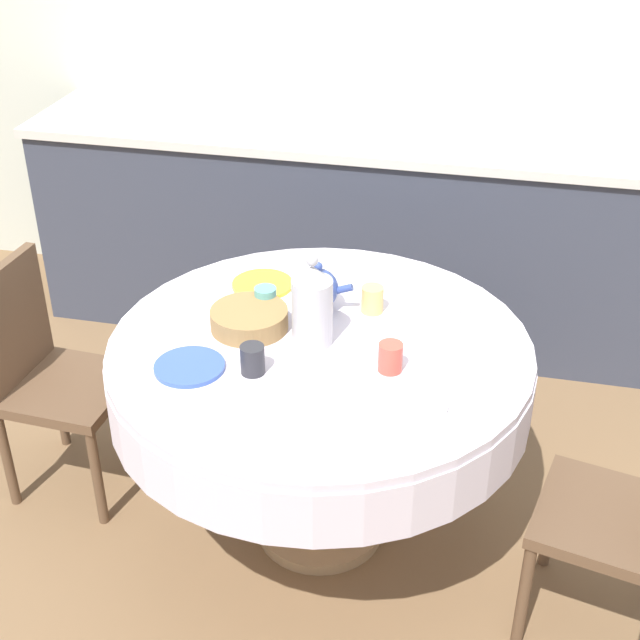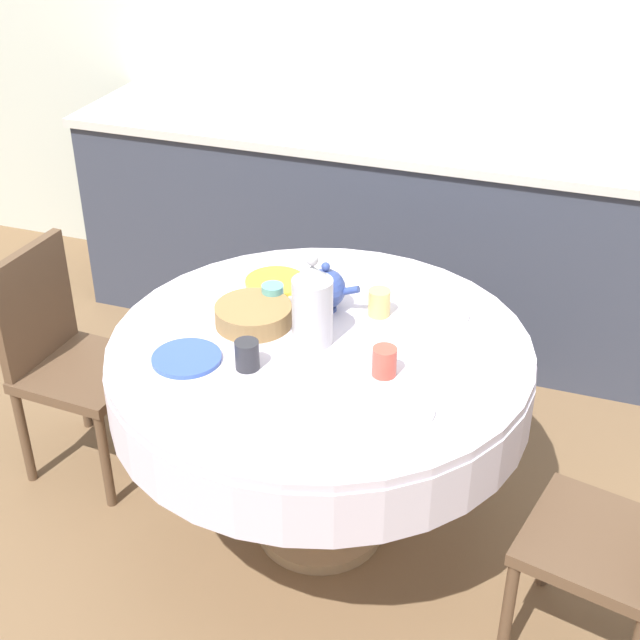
# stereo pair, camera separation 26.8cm
# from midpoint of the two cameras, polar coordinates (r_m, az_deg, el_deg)

# --- Properties ---
(ground_plane) EXTENTS (12.00, 12.00, 0.00)m
(ground_plane) POSITION_cam_midpoint_polar(r_m,az_deg,el_deg) (3.20, -2.46, -13.27)
(ground_plane) COLOR brown
(wall_back) EXTENTS (7.00, 0.05, 2.60)m
(wall_back) POSITION_cam_midpoint_polar(r_m,az_deg,el_deg) (4.13, 3.75, 17.83)
(wall_back) COLOR beige
(wall_back) RESTS_ON ground_plane
(kitchen_counter) EXTENTS (3.24, 0.64, 0.96)m
(kitchen_counter) POSITION_cam_midpoint_polar(r_m,az_deg,el_deg) (4.09, 2.58, 5.50)
(kitchen_counter) COLOR #383D4C
(kitchen_counter) RESTS_ON ground_plane
(dining_table) EXTENTS (1.31, 1.31, 0.77)m
(dining_table) POSITION_cam_midpoint_polar(r_m,az_deg,el_deg) (2.79, -2.75, -3.69)
(dining_table) COLOR tan
(dining_table) RESTS_ON ground_plane
(chair_left) EXTENTS (0.48, 0.48, 0.87)m
(chair_left) POSITION_cam_midpoint_polar(r_m,az_deg,el_deg) (2.67, 17.06, -11.64)
(chair_left) COLOR brown
(chair_left) RESTS_ON ground_plane
(chair_right) EXTENTS (0.42, 0.42, 0.87)m
(chair_right) POSITION_cam_midpoint_polar(r_m,az_deg,el_deg) (3.29, -19.37, -3.07)
(chair_right) COLOR brown
(chair_right) RESTS_ON ground_plane
(plate_near_left) EXTENTS (0.21, 0.21, 0.01)m
(plate_near_left) POSITION_cam_midpoint_polar(r_m,az_deg,el_deg) (2.65, -11.25, -3.05)
(plate_near_left) COLOR #3856AD
(plate_near_left) RESTS_ON dining_table
(cup_near_left) EXTENTS (0.07, 0.07, 0.09)m
(cup_near_left) POSITION_cam_midpoint_polar(r_m,az_deg,el_deg) (2.58, -7.32, -2.62)
(cup_near_left) COLOR #28282D
(cup_near_left) RESTS_ON dining_table
(plate_near_right) EXTENTS (0.21, 0.21, 0.01)m
(plate_near_right) POSITION_cam_midpoint_polar(r_m,az_deg,el_deg) (2.45, 2.70, -5.45)
(plate_near_right) COLOR white
(plate_near_right) RESTS_ON dining_table
(cup_near_right) EXTENTS (0.07, 0.07, 0.09)m
(cup_near_right) POSITION_cam_midpoint_polar(r_m,az_deg,el_deg) (2.57, 1.56, -2.50)
(cup_near_right) COLOR #CC4C3D
(cup_near_right) RESTS_ON dining_table
(plate_far_left) EXTENTS (0.21, 0.21, 0.01)m
(plate_far_left) POSITION_cam_midpoint_polar(r_m,az_deg,el_deg) (3.04, -6.22, 2.21)
(plate_far_left) COLOR yellow
(plate_far_left) RESTS_ON dining_table
(cup_far_left) EXTENTS (0.07, 0.07, 0.09)m
(cup_far_left) POSITION_cam_midpoint_polar(r_m,az_deg,el_deg) (2.87, -6.18, 1.19)
(cup_far_left) COLOR #5BA39E
(cup_far_left) RESTS_ON dining_table
(plate_far_right) EXTENTS (0.21, 0.21, 0.01)m
(plate_far_right) POSITION_cam_midpoint_polar(r_m,az_deg,el_deg) (2.90, 4.36, 0.74)
(plate_far_right) COLOR white
(plate_far_right) RESTS_ON dining_table
(cup_far_right) EXTENTS (0.07, 0.07, 0.09)m
(cup_far_right) POSITION_cam_midpoint_polar(r_m,az_deg,el_deg) (2.86, 0.70, 1.25)
(cup_far_right) COLOR #DBB766
(cup_far_right) RESTS_ON dining_table
(coffee_carafe) EXTENTS (0.12, 0.12, 0.30)m
(coffee_carafe) POSITION_cam_midpoint_polar(r_m,az_deg,el_deg) (2.66, -3.41, 0.82)
(coffee_carafe) COLOR #B2B2B7
(coffee_carafe) RESTS_ON dining_table
(teapot) EXTENTS (0.18, 0.13, 0.17)m
(teapot) POSITION_cam_midpoint_polar(r_m,az_deg,el_deg) (2.85, -2.77, 1.93)
(teapot) COLOR #33478E
(teapot) RESTS_ON dining_table
(bread_basket) EXTENTS (0.24, 0.24, 0.06)m
(bread_basket) POSITION_cam_midpoint_polar(r_m,az_deg,el_deg) (2.80, -7.29, -0.02)
(bread_basket) COLOR olive
(bread_basket) RESTS_ON dining_table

